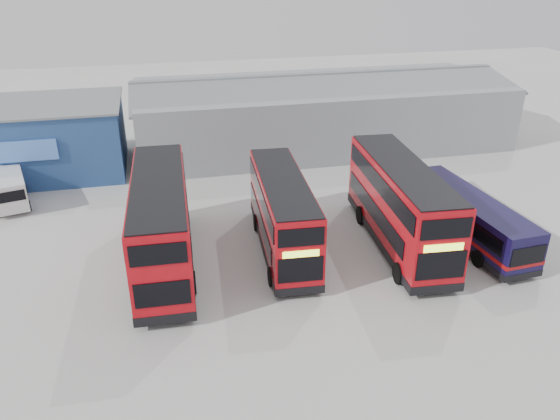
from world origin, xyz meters
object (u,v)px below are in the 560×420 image
object	(u,v)px
maintenance_shed	(320,112)
double_decker_centre	(283,215)
office_block	(37,138)
single_decker_blue	(468,219)
panel_van	(8,188)
double_decker_left	(162,225)
double_decker_right	(400,206)

from	to	relation	value
maintenance_shed	double_decker_centre	world-z (taller)	maintenance_shed
office_block	maintenance_shed	size ratio (longest dim) A/B	0.40
maintenance_shed	single_decker_blue	xyz separation A→B (m)	(2.98, -18.75, -1.29)
office_block	panel_van	size ratio (longest dim) A/B	2.40
double_decker_centre	maintenance_shed	bearing A→B (deg)	71.08
maintenance_shed	double_decker_left	distance (m)	22.40
office_block	single_decker_blue	xyz separation A→B (m)	(24.98, -16.74, -1.27)
double_decker_left	double_decker_right	bearing A→B (deg)	179.29
double_decker_right	single_decker_blue	xyz separation A→B (m)	(4.00, -0.41, -1.01)
office_block	maintenance_shed	distance (m)	22.09
panel_van	single_decker_blue	bearing A→B (deg)	-37.38
double_decker_left	single_decker_blue	bearing A→B (deg)	178.59
office_block	panel_van	world-z (taller)	office_block
office_block	single_decker_blue	bearing A→B (deg)	-33.84
double_decker_left	double_decker_centre	xyz separation A→B (m)	(6.35, 0.20, -0.27)
double_decker_left	double_decker_centre	distance (m)	6.36
double_decker_right	panel_van	size ratio (longest dim) A/B	2.19
panel_van	double_decker_right	bearing A→B (deg)	-40.13
double_decker_left	single_decker_blue	xyz separation A→B (m)	(16.71, -1.06, -1.05)
maintenance_shed	double_decker_right	xyz separation A→B (m)	(-1.02, -18.34, -0.28)
double_decker_centre	double_decker_right	bearing A→B (deg)	-3.66
maintenance_shed	double_decker_centre	xyz separation A→B (m)	(-7.38, -17.49, -0.52)
double_decker_left	double_decker_right	xyz separation A→B (m)	(12.71, -0.65, -0.03)
double_decker_left	double_decker_centre	bearing A→B (deg)	-175.98
double_decker_centre	office_block	bearing A→B (deg)	137.30
office_block	double_decker_centre	size ratio (longest dim) A/B	1.22
office_block	panel_van	distance (m)	6.01
double_decker_left	panel_van	world-z (taller)	double_decker_left
single_decker_blue	double_decker_left	bearing A→B (deg)	-7.44
single_decker_blue	double_decker_right	bearing A→B (deg)	-9.67
double_decker_centre	panel_van	xyz separation A→B (m)	(-15.73, 9.75, -0.91)
office_block	double_decker_centre	distance (m)	21.30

